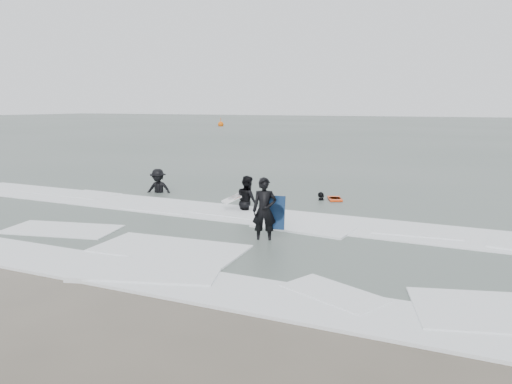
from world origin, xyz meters
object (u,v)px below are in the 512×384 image
at_px(surfer_centre, 264,242).
at_px(surfer_right_near, 321,201).
at_px(surfer_wading, 248,212).
at_px(surfer_breaker, 158,194).
at_px(buoy, 221,124).

distance_m(surfer_centre, surfer_right_near, 6.56).
xyz_separation_m(surfer_wading, surfer_right_near, (1.80, 3.10, 0.00)).
xyz_separation_m(surfer_centre, surfer_wading, (-2.24, 3.44, 0.00)).
relative_size(surfer_wading, surfer_right_near, 1.23).
relative_size(surfer_wading, surfer_breaker, 0.96).
distance_m(surfer_breaker, buoy, 68.73).
xyz_separation_m(surfer_breaker, surfer_right_near, (6.99, 1.48, 0.00)).
bearing_deg(surfer_wading, surfer_centre, 166.91).
bearing_deg(surfer_right_near, surfer_centre, 35.08).
bearing_deg(surfer_breaker, surfer_wading, -34.20).
xyz_separation_m(surfer_centre, buoy, (-38.87, 66.18, 0.42)).
bearing_deg(surfer_right_near, surfer_breaker, -46.90).
bearing_deg(surfer_centre, surfer_right_near, 72.93).
height_order(surfer_centre, buoy, buoy).
height_order(surfer_wading, surfer_right_near, surfer_wading).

